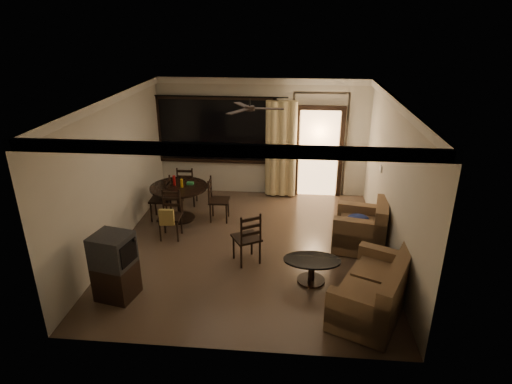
# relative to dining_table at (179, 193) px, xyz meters

# --- Properties ---
(ground) EXTENTS (5.50, 5.50, 0.00)m
(ground) POSITION_rel_dining_table_xyz_m (1.63, -1.08, -0.60)
(ground) COLOR #7F6651
(ground) RESTS_ON ground
(room_shell) EXTENTS (5.50, 6.70, 5.50)m
(room_shell) POSITION_rel_dining_table_xyz_m (2.23, 0.69, 1.23)
(room_shell) COLOR beige
(room_shell) RESTS_ON ground
(dining_table) EXTENTS (1.21, 1.21, 0.98)m
(dining_table) POSITION_rel_dining_table_xyz_m (0.00, 0.00, 0.00)
(dining_table) COLOR black
(dining_table) RESTS_ON ground
(dining_chair_west) EXTENTS (0.43, 0.43, 0.95)m
(dining_chair_west) POSITION_rel_dining_table_xyz_m (-0.40, -0.03, -0.32)
(dining_chair_west) COLOR black
(dining_chair_west) RESTS_ON ground
(dining_chair_east) EXTENTS (0.43, 0.43, 0.95)m
(dining_chair_east) POSITION_rel_dining_table_xyz_m (0.83, 0.03, -0.32)
(dining_chair_east) COLOR black
(dining_chair_east) RESTS_ON ground
(dining_chair_south) EXTENTS (0.43, 0.49, 0.95)m
(dining_chair_south) POSITION_rel_dining_table_xyz_m (0.03, -0.86, -0.29)
(dining_chair_south) COLOR black
(dining_chair_south) RESTS_ON ground
(dining_chair_north) EXTENTS (0.43, 0.43, 0.95)m
(dining_chair_north) POSITION_rel_dining_table_xyz_m (-0.03, 0.79, -0.32)
(dining_chair_north) COLOR black
(dining_chair_north) RESTS_ON ground
(tv_cabinet) EXTENTS (0.66, 0.61, 1.07)m
(tv_cabinet) POSITION_rel_dining_table_xyz_m (-0.27, -2.82, -0.06)
(tv_cabinet) COLOR black
(tv_cabinet) RESTS_ON ground
(sofa) EXTENTS (1.45, 1.82, 0.86)m
(sofa) POSITION_rel_dining_table_xyz_m (3.67, -2.84, -0.25)
(sofa) COLOR #452D20
(sofa) RESTS_ON ground
(armchair) EXTENTS (1.09, 1.09, 0.93)m
(armchair) POSITION_rel_dining_table_xyz_m (3.74, -0.93, -0.21)
(armchair) COLOR #452D20
(armchair) RESTS_ON ground
(coffee_table) EXTENTS (0.94, 0.56, 0.41)m
(coffee_table) POSITION_rel_dining_table_xyz_m (2.75, -2.13, -0.32)
(coffee_table) COLOR black
(coffee_table) RESTS_ON ground
(side_chair) EXTENTS (0.60, 0.60, 0.99)m
(side_chair) POSITION_rel_dining_table_xyz_m (1.62, -1.61, -0.30)
(side_chair) COLOR black
(side_chair) RESTS_ON ground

